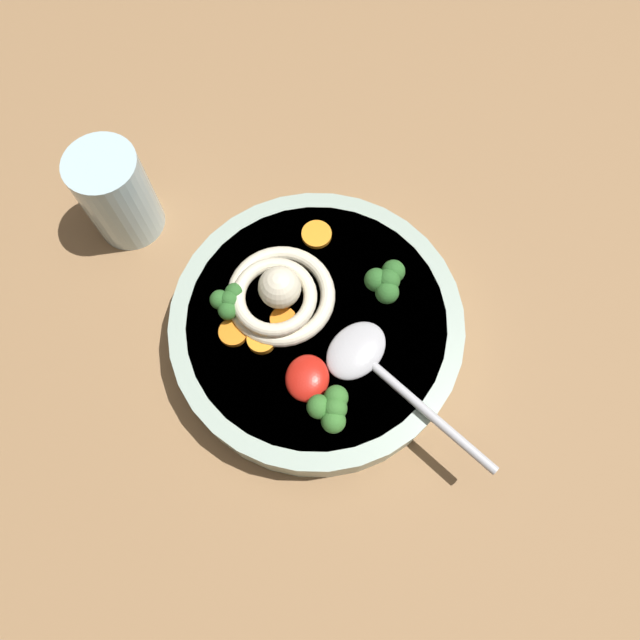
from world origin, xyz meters
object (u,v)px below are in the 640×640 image
(soup_bowl, at_px, (320,328))
(noodle_pile, at_px, (282,294))
(drinking_glass, at_px, (120,195))
(soup_spoon, at_px, (372,361))

(soup_bowl, bearing_deg, noodle_pile, -113.11)
(noodle_pile, xyz_separation_m, drinking_glass, (-0.09, -0.17, -0.01))
(noodle_pile, distance_m, drinking_glass, 0.19)
(noodle_pile, xyz_separation_m, soup_spoon, (0.05, 0.08, -0.01))
(soup_bowl, relative_size, noodle_pile, 2.48)
(soup_bowl, xyz_separation_m, noodle_pile, (-0.02, -0.04, 0.04))
(soup_bowl, relative_size, soup_spoon, 1.68)
(soup_bowl, height_order, drinking_glass, drinking_glass)
(drinking_glass, bearing_deg, noodle_pile, 62.75)
(soup_spoon, distance_m, drinking_glass, 0.29)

